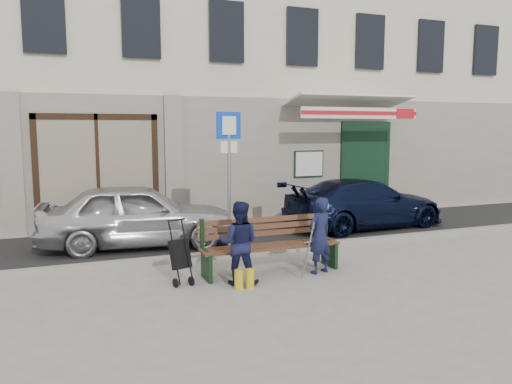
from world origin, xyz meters
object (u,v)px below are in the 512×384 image
man (320,235)px  woman (239,243)px  parking_sign (229,160)px  stroller (180,255)px  bench (268,246)px  car_silver (138,215)px  car_navy (364,203)px

man → woman: bearing=-14.6°
parking_sign → woman: 2.20m
stroller → man: bearing=-26.5°
parking_sign → bench: (0.22, -1.41, -1.37)m
car_silver → bench: bearing=-140.0°
bench → stroller: stroller is taller
car_silver → car_navy: 5.44m
car_silver → stroller: car_silver is taller
car_silver → parking_sign: 2.31m
stroller → bench: bearing=-17.6°
parking_sign → woman: bearing=-113.0°
man → woman: woman is taller
car_silver → bench: (1.78, -2.65, -0.21)m
bench → car_silver: bearing=123.9°
car_silver → bench: car_silver is taller
car_silver → stroller: (0.28, -2.70, -0.22)m
man → woman: size_ratio=0.98×
woman → stroller: 0.94m
parking_sign → bench: bearing=-90.6°
bench → man: 0.88m
car_silver → woman: bearing=-153.6°
car_silver → parking_sign: bearing=-122.5°
car_navy → woman: (-4.31, -3.10, 0.06)m
man → parking_sign: bearing=-76.7°
parking_sign → bench: 1.98m
bench → woman: (-0.65, -0.40, 0.19)m
car_navy → woman: size_ratio=3.15×
parking_sign → stroller: parking_sign is taller
bench → stroller: size_ratio=2.40×
car_silver → man: car_silver is taller
woman → stroller: bearing=2.7°
car_silver → woman: size_ratio=2.98×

